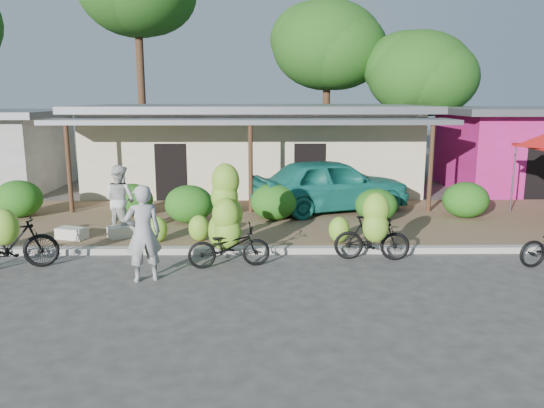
{
  "coord_description": "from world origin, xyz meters",
  "views": [
    {
      "loc": [
        0.44,
        -10.18,
        3.67
      ],
      "look_at": [
        0.61,
        2.0,
        1.2
      ],
      "focal_mm": 35.0,
      "sensor_mm": 36.0,
      "label": 1
    }
  ],
  "objects_px": {
    "bike_center": "(227,226)",
    "vendor": "(143,233)",
    "teal_van": "(331,185)",
    "bystander": "(120,200)",
    "sack_near": "(125,231)",
    "sack_far": "(72,233)",
    "bike_left": "(10,241)",
    "tree_near_right": "(415,71)",
    "tree_center_right": "(323,43)",
    "bike_right": "(373,232)"
  },
  "relations": [
    {
      "from": "bike_center",
      "to": "vendor",
      "type": "relative_size",
      "value": 1.12
    },
    {
      "from": "teal_van",
      "to": "bystander",
      "type": "bearing_deg",
      "value": 96.95
    },
    {
      "from": "sack_near",
      "to": "sack_far",
      "type": "distance_m",
      "value": 1.33
    },
    {
      "from": "bike_left",
      "to": "bike_center",
      "type": "height_order",
      "value": "bike_center"
    },
    {
      "from": "sack_far",
      "to": "vendor",
      "type": "bearing_deg",
      "value": -48.77
    },
    {
      "from": "tree_near_right",
      "to": "bike_center",
      "type": "relative_size",
      "value": 2.99
    },
    {
      "from": "tree_center_right",
      "to": "tree_near_right",
      "type": "relative_size",
      "value": 1.24
    },
    {
      "from": "tree_center_right",
      "to": "vendor",
      "type": "height_order",
      "value": "tree_center_right"
    },
    {
      "from": "bike_left",
      "to": "bike_center",
      "type": "xyz_separation_m",
      "value": [
        4.58,
        0.5,
        0.2
      ]
    },
    {
      "from": "bike_left",
      "to": "bike_right",
      "type": "relative_size",
      "value": 1.15
    },
    {
      "from": "tree_near_right",
      "to": "bike_left",
      "type": "distance_m",
      "value": 19.0
    },
    {
      "from": "tree_near_right",
      "to": "bike_left",
      "type": "xyz_separation_m",
      "value": [
        -12.29,
        -13.87,
        -4.15
      ]
    },
    {
      "from": "tree_near_right",
      "to": "bystander",
      "type": "height_order",
      "value": "tree_near_right"
    },
    {
      "from": "tree_near_right",
      "to": "vendor",
      "type": "relative_size",
      "value": 3.35
    },
    {
      "from": "sack_near",
      "to": "bike_left",
      "type": "bearing_deg",
      "value": -126.98
    },
    {
      "from": "sack_far",
      "to": "vendor",
      "type": "xyz_separation_m",
      "value": [
        2.49,
        -2.84,
        0.73
      ]
    },
    {
      "from": "bike_left",
      "to": "vendor",
      "type": "relative_size",
      "value": 1.01
    },
    {
      "from": "tree_near_right",
      "to": "teal_van",
      "type": "xyz_separation_m",
      "value": [
        -4.79,
        -8.39,
        -3.85
      ]
    },
    {
      "from": "sack_far",
      "to": "bystander",
      "type": "bearing_deg",
      "value": 21.17
    },
    {
      "from": "bike_right",
      "to": "bike_center",
      "type": "bearing_deg",
      "value": 96.18
    },
    {
      "from": "bike_left",
      "to": "tree_near_right",
      "type": "bearing_deg",
      "value": -59.41
    },
    {
      "from": "tree_near_right",
      "to": "sack_near",
      "type": "height_order",
      "value": "tree_near_right"
    },
    {
      "from": "tree_near_right",
      "to": "bystander",
      "type": "relative_size",
      "value": 3.62
    },
    {
      "from": "sack_near",
      "to": "vendor",
      "type": "relative_size",
      "value": 0.43
    },
    {
      "from": "bike_center",
      "to": "sack_near",
      "type": "distance_m",
      "value": 3.41
    },
    {
      "from": "bike_left",
      "to": "bystander",
      "type": "relative_size",
      "value": 1.1
    },
    {
      "from": "bike_left",
      "to": "sack_far",
      "type": "relative_size",
      "value": 2.68
    },
    {
      "from": "bike_center",
      "to": "sack_near",
      "type": "xyz_separation_m",
      "value": [
        -2.77,
        1.9,
        -0.59
      ]
    },
    {
      "from": "bike_left",
      "to": "bystander",
      "type": "bearing_deg",
      "value": -49.52
    },
    {
      "from": "tree_near_right",
      "to": "vendor",
      "type": "bearing_deg",
      "value": -122.71
    },
    {
      "from": "bike_left",
      "to": "teal_van",
      "type": "relative_size",
      "value": 0.41
    },
    {
      "from": "bike_right",
      "to": "vendor",
      "type": "relative_size",
      "value": 0.88
    },
    {
      "from": "bike_right",
      "to": "vendor",
      "type": "distance_m",
      "value": 4.99
    },
    {
      "from": "tree_near_right",
      "to": "bike_center",
      "type": "xyz_separation_m",
      "value": [
        -7.71,
        -13.37,
        -3.96
      ]
    },
    {
      "from": "tree_center_right",
      "to": "teal_van",
      "type": "height_order",
      "value": "tree_center_right"
    },
    {
      "from": "sack_near",
      "to": "teal_van",
      "type": "height_order",
      "value": "teal_van"
    },
    {
      "from": "bike_right",
      "to": "sack_near",
      "type": "bearing_deg",
      "value": 78.6
    },
    {
      "from": "bike_left",
      "to": "sack_near",
      "type": "distance_m",
      "value": 3.04
    },
    {
      "from": "sack_near",
      "to": "sack_far",
      "type": "xyz_separation_m",
      "value": [
        -1.32,
        -0.19,
        -0.01
      ]
    },
    {
      "from": "tree_center_right",
      "to": "bike_center",
      "type": "height_order",
      "value": "tree_center_right"
    },
    {
      "from": "bike_left",
      "to": "sack_far",
      "type": "distance_m",
      "value": 2.31
    },
    {
      "from": "tree_center_right",
      "to": "sack_near",
      "type": "distance_m",
      "value": 16.09
    },
    {
      "from": "bike_center",
      "to": "sack_near",
      "type": "bearing_deg",
      "value": 45.84
    },
    {
      "from": "tree_center_right",
      "to": "vendor",
      "type": "bearing_deg",
      "value": -107.84
    },
    {
      "from": "bike_center",
      "to": "sack_near",
      "type": "relative_size",
      "value": 2.62
    },
    {
      "from": "bystander",
      "to": "teal_van",
      "type": "distance_m",
      "value": 6.5
    },
    {
      "from": "tree_center_right",
      "to": "bystander",
      "type": "height_order",
      "value": "tree_center_right"
    },
    {
      "from": "bike_right",
      "to": "sack_far",
      "type": "xyz_separation_m",
      "value": [
        -7.35,
        1.71,
        -0.45
      ]
    },
    {
      "from": "bike_center",
      "to": "vendor",
      "type": "bearing_deg",
      "value": 115.45
    },
    {
      "from": "bike_right",
      "to": "sack_far",
      "type": "bearing_deg",
      "value": 82.95
    }
  ]
}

